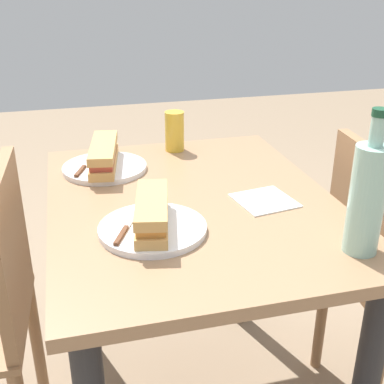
{
  "coord_description": "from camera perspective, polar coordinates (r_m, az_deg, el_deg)",
  "views": [
    {
      "loc": [
        -1.14,
        0.29,
        1.31
      ],
      "look_at": [
        0.0,
        0.0,
        0.78
      ],
      "focal_mm": 46.83,
      "sensor_mm": 36.0,
      "label": 1
    }
  ],
  "objects": [
    {
      "name": "dining_table",
      "position": [
        1.37,
        0.0,
        -6.23
      ],
      "size": [
        0.93,
        0.73,
        0.76
      ],
      "color": "#997251",
      "rests_on": "ground"
    },
    {
      "name": "plate_near",
      "position": [
        1.15,
        -4.51,
        -4.18
      ],
      "size": [
        0.25,
        0.25,
        0.01
      ],
      "primitive_type": "cylinder",
      "color": "white",
      "rests_on": "dining_table"
    },
    {
      "name": "baguette_sandwich_near",
      "position": [
        1.13,
        -4.58,
        -2.33
      ],
      "size": [
        0.23,
        0.11,
        0.07
      ],
      "color": "tan",
      "rests_on": "plate_near"
    },
    {
      "name": "knife_near",
      "position": [
        1.13,
        -7.49,
        -4.02
      ],
      "size": [
        0.17,
        0.08,
        0.01
      ],
      "color": "silver",
      "rests_on": "plate_near"
    },
    {
      "name": "plate_far",
      "position": [
        1.51,
        -9.91,
        2.74
      ],
      "size": [
        0.25,
        0.25,
        0.01
      ],
      "primitive_type": "cylinder",
      "color": "white",
      "rests_on": "dining_table"
    },
    {
      "name": "baguette_sandwich_far",
      "position": [
        1.49,
        -10.02,
        4.22
      ],
      "size": [
        0.27,
        0.11,
        0.07
      ],
      "color": "tan",
      "rests_on": "plate_far"
    },
    {
      "name": "knife_far",
      "position": [
        1.5,
        -12.17,
        2.87
      ],
      "size": [
        0.17,
        0.07,
        0.01
      ],
      "color": "silver",
      "rests_on": "plate_far"
    },
    {
      "name": "water_bottle",
      "position": [
        1.08,
        19.31,
        -0.55
      ],
      "size": [
        0.07,
        0.07,
        0.31
      ],
      "color": "#99C6B7",
      "rests_on": "dining_table"
    },
    {
      "name": "beer_glass",
      "position": [
        1.64,
        -2.0,
        6.93
      ],
      "size": [
        0.06,
        0.06,
        0.13
      ],
      "primitive_type": "cylinder",
      "color": "gold",
      "rests_on": "dining_table"
    },
    {
      "name": "paper_napkin",
      "position": [
        1.3,
        8.26,
        -0.97
      ],
      "size": [
        0.16,
        0.16,
        0.0
      ],
      "primitive_type": "cube",
      "rotation": [
        0.0,
        0.0,
        0.16
      ],
      "color": "white",
      "rests_on": "dining_table"
    }
  ]
}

